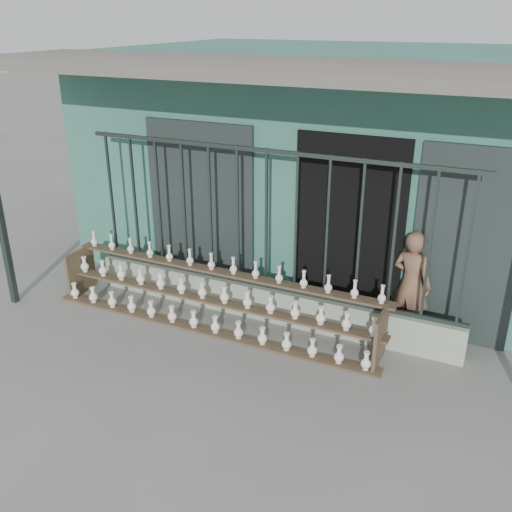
% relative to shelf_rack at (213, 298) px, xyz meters
% --- Properties ---
extents(ground, '(60.00, 60.00, 0.00)m').
position_rel_shelf_rack_xyz_m(ground, '(0.55, -0.88, -0.36)').
color(ground, slate).
extents(workshop_building, '(7.40, 6.60, 3.21)m').
position_rel_shelf_rack_xyz_m(workshop_building, '(0.56, 3.35, 1.26)').
color(workshop_building, '#316959').
rests_on(workshop_building, ground).
extents(parapet_wall, '(5.00, 0.20, 0.45)m').
position_rel_shelf_rack_xyz_m(parapet_wall, '(0.55, 0.42, -0.14)').
color(parapet_wall, '#97A48D').
rests_on(parapet_wall, ground).
extents(security_fence, '(5.00, 0.04, 1.80)m').
position_rel_shelf_rack_xyz_m(security_fence, '(0.55, 0.42, 0.98)').
color(security_fence, '#283330').
rests_on(security_fence, parapet_wall).
extents(shelf_rack, '(4.50, 0.68, 0.85)m').
position_rel_shelf_rack_xyz_m(shelf_rack, '(0.00, 0.00, 0.00)').
color(shelf_rack, brown).
rests_on(shelf_rack, ground).
extents(elderly_woman, '(0.58, 0.47, 1.37)m').
position_rel_shelf_rack_xyz_m(elderly_woman, '(2.31, 0.79, 0.32)').
color(elderly_woman, brown).
rests_on(elderly_woman, ground).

